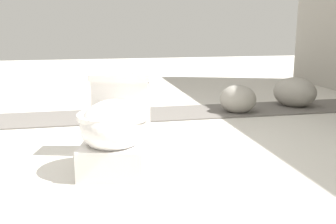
# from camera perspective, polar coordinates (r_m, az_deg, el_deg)

# --- Properties ---
(ground_plane) EXTENTS (14.00, 14.00, 0.00)m
(ground_plane) POSITION_cam_1_polar(r_m,az_deg,el_deg) (2.38, -12.19, -7.34)
(ground_plane) COLOR beige
(gravel_strip) EXTENTS (0.56, 8.00, 0.01)m
(gravel_strip) POSITION_cam_1_polar(r_m,az_deg,el_deg) (3.52, -4.06, -0.38)
(gravel_strip) COLOR #605B56
(gravel_strip) RESTS_ON ground
(toilet) EXTENTS (0.70, 0.51, 0.52)m
(toilet) POSITION_cam_1_polar(r_m,az_deg,el_deg) (2.26, -7.47, -2.33)
(toilet) COLOR white
(toilet) RESTS_ON ground
(boulder_near) EXTENTS (0.53, 0.53, 0.29)m
(boulder_near) POSITION_cam_1_polar(r_m,az_deg,el_deg) (4.03, 17.91, 2.74)
(boulder_near) COLOR gray
(boulder_near) RESTS_ON ground
(boulder_far) EXTENTS (0.37, 0.41, 0.26)m
(boulder_far) POSITION_cam_1_polar(r_m,az_deg,el_deg) (3.62, 10.11, 1.84)
(boulder_far) COLOR gray
(boulder_far) RESTS_ON ground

